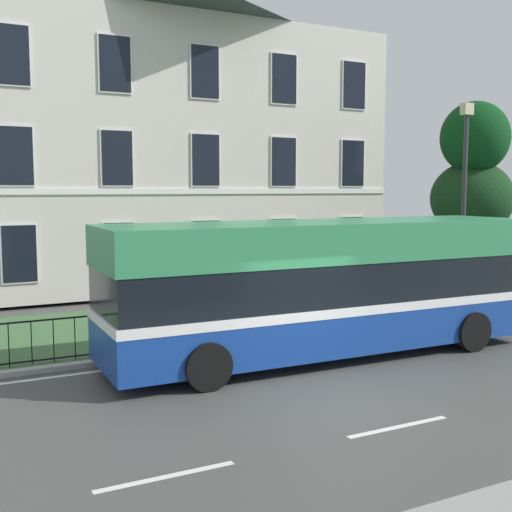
% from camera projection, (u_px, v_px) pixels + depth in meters
% --- Properties ---
extents(ground_plane, '(60.00, 56.00, 0.18)m').
position_uv_depth(ground_plane, '(304.00, 380.00, 13.07)').
color(ground_plane, '#464643').
extents(georgian_townhouse, '(16.46, 9.52, 12.40)m').
position_uv_depth(georgian_townhouse, '(163.00, 130.00, 26.89)').
color(georgian_townhouse, beige).
rests_on(georgian_townhouse, ground_plane).
extents(iron_verge_railing, '(17.00, 0.04, 0.97)m').
position_uv_depth(iron_verge_railing, '(312.00, 313.00, 16.87)').
color(iron_verge_railing, black).
rests_on(iron_verge_railing, ground_plane).
extents(evergreen_tree, '(3.73, 3.73, 6.87)m').
position_uv_depth(evergreen_tree, '(476.00, 212.00, 23.08)').
color(evergreen_tree, '#423328').
rests_on(evergreen_tree, ground_plane).
extents(single_decker_bus, '(10.47, 2.87, 3.15)m').
position_uv_depth(single_decker_bus, '(325.00, 285.00, 14.76)').
color(single_decker_bus, navy).
rests_on(single_decker_bus, ground_plane).
extents(street_lamp_post, '(0.36, 0.24, 6.43)m').
position_uv_depth(street_lamp_post, '(464.00, 191.00, 20.11)').
color(street_lamp_post, '#333338').
rests_on(street_lamp_post, ground_plane).
extents(litter_bin, '(0.49, 0.49, 1.04)m').
position_uv_depth(litter_bin, '(429.00, 297.00, 19.25)').
color(litter_bin, '#23472D').
rests_on(litter_bin, ground_plane).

